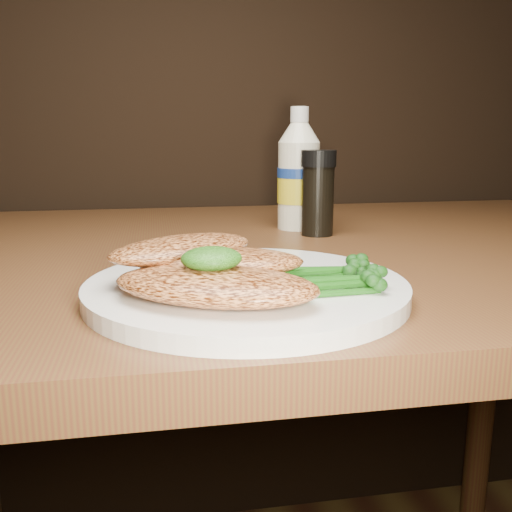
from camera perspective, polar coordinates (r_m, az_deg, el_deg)
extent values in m
cylinder|color=white|center=(0.52, -0.97, -3.29)|extent=(0.30, 0.30, 0.02)
ellipsoid|color=#DB8245|center=(0.46, -4.15, -2.94)|extent=(0.19, 0.16, 0.03)
ellipsoid|color=#DB8245|center=(0.51, -3.75, -0.57)|extent=(0.16, 0.10, 0.02)
ellipsoid|color=#DB8245|center=(0.53, -7.42, 0.74)|extent=(0.17, 0.14, 0.02)
ellipsoid|color=black|center=(0.46, -4.52, -0.26)|extent=(0.05, 0.05, 0.02)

